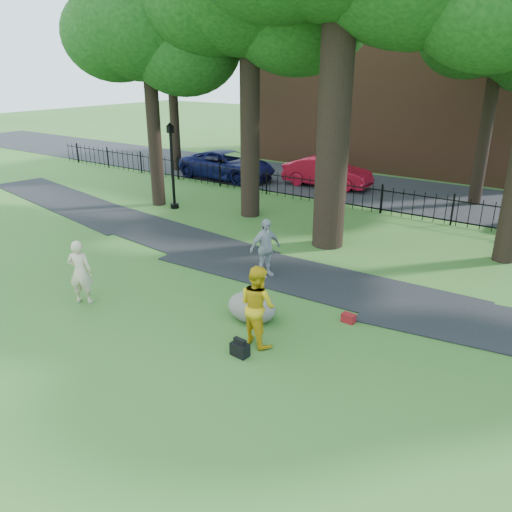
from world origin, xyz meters
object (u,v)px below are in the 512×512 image
Objects in this scene: boulder at (252,305)px; red_sedan at (327,172)px; woman at (80,272)px; lamppost at (172,167)px; man at (257,305)px.

boulder is 0.28× the size of red_sedan.
woman is 0.47× the size of lamppost.
woman is 9.69m from lamppost.
man reaches higher than woman.
lamppost is at bearing -90.55° from woman.
boulder is 11.22m from lamppost.
lamppost reaches higher than boulder.
man reaches higher than red_sedan.
lamppost is 8.66m from red_sedan.
lamppost is 0.81× the size of red_sedan.
boulder is 15.31m from red_sedan.
lamppost reaches higher than man.
lamppost is (-4.65, 8.45, 0.96)m from woman.
woman is 0.93× the size of man.
woman is at bearing 27.66° from man.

